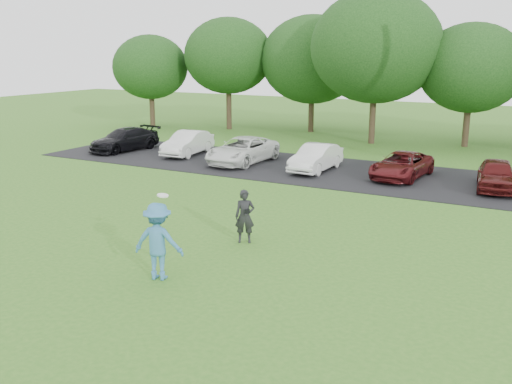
% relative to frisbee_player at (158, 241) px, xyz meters
% --- Properties ---
extents(ground, '(100.00, 100.00, 0.00)m').
position_rel_frisbee_player_xyz_m(ground, '(0.47, 0.55, -0.94)').
color(ground, '#346E1F').
rests_on(ground, ground).
extents(parking_lot, '(32.00, 6.50, 0.03)m').
position_rel_frisbee_player_xyz_m(parking_lot, '(0.47, 13.55, -0.92)').
color(parking_lot, black).
rests_on(parking_lot, ground).
extents(frisbee_player, '(1.35, 0.99, 2.10)m').
position_rel_frisbee_player_xyz_m(frisbee_player, '(0.00, 0.00, 0.00)').
color(frisbee_player, teal).
rests_on(frisbee_player, ground).
extents(camera_bystander, '(0.66, 0.58, 1.53)m').
position_rel_frisbee_player_xyz_m(camera_bystander, '(0.52, 3.28, -0.17)').
color(camera_bystander, black).
rests_on(camera_bystander, ground).
extents(parked_cars, '(28.18, 4.89, 1.22)m').
position_rel_frisbee_player_xyz_m(parked_cars, '(-0.26, 13.54, -0.32)').
color(parked_cars, black).
rests_on(parked_cars, parking_lot).
extents(tree_row, '(42.39, 9.85, 8.64)m').
position_rel_frisbee_player_xyz_m(tree_row, '(1.98, 23.31, 3.97)').
color(tree_row, '#38281C').
rests_on(tree_row, ground).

